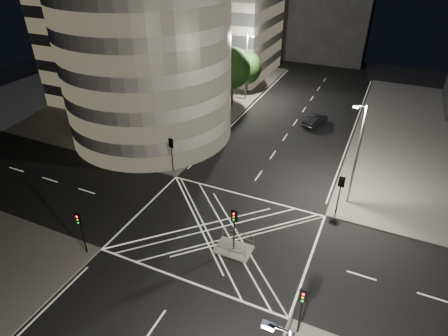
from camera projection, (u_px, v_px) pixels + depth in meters
The scene contains 22 objects.
ground at pixel (220, 232), 32.86m from camera, with size 120.00×120.00×0.00m, color black.
sidewalk_far_left at pixel (133, 88), 63.91m from camera, with size 42.00×42.00×0.15m, color #575452.
central_island at pixel (234, 249), 30.95m from camera, with size 3.00×2.00×0.15m, color slate.
office_tower_curved at pixel (134, 23), 47.97m from camera, with size 30.00×29.00×27.20m.
office_block_rear at pixel (207, 8), 67.20m from camera, with size 24.00×16.00×22.00m, color gray.
building_far_end at pixel (324, 14), 74.38m from camera, with size 18.00×8.00×18.00m, color black.
tree_a at pixel (167, 123), 41.05m from camera, with size 4.36×4.36×7.04m.
tree_b at pixel (193, 98), 45.27m from camera, with size 5.23×5.23×8.34m.
tree_c at pixel (215, 90), 50.46m from camera, with size 4.76×4.76×7.02m.
tree_d at pixel (232, 68), 54.38m from camera, with size 5.27×5.27×8.68m.
tree_e at pixel (247, 68), 59.85m from camera, with size 4.58×4.58×6.71m.
traffic_signal_fl at pixel (171, 149), 39.68m from camera, with size 0.55×0.22×4.00m.
traffic_signal_nl at pixel (80, 226), 29.16m from camera, with size 0.55×0.22×4.00m.
traffic_signal_fr at pixel (340, 188), 33.48m from camera, with size 0.55×0.22×4.00m.
traffic_signal_nr at pixel (302, 304), 22.97m from camera, with size 0.55×0.22×4.00m.
traffic_signal_island at pixel (234, 223), 29.46m from camera, with size 0.55×0.22×4.00m.
street_lamp_left_near at pixel (189, 107), 42.54m from camera, with size 1.25×0.25×10.00m.
street_lamp_left_far at pixel (247, 65), 56.46m from camera, with size 1.25×0.25×10.00m.
street_lamp_right_far at pixel (357, 153), 33.58m from camera, with size 1.25×0.25×10.00m.
railing_island_south at pixel (229, 251), 29.93m from camera, with size 2.80×0.06×1.10m, color slate.
railing_island_north at pixel (238, 237), 31.32m from camera, with size 2.80×0.06×1.10m, color slate.
sedan at pixel (315, 120), 51.12m from camera, with size 1.55×4.44×1.46m, color black.
Camera 1 is at (10.69, -22.55, 22.11)m, focal length 30.00 mm.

